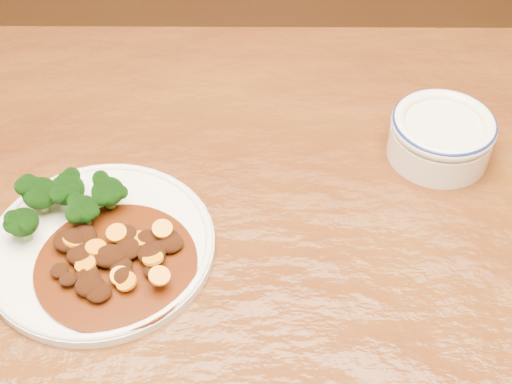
{
  "coord_description": "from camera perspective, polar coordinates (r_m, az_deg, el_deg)",
  "views": [
    {
      "loc": [
        -0.07,
        -0.5,
        1.37
      ],
      "look_at": [
        -0.03,
        0.08,
        0.77
      ],
      "focal_mm": 50.0,
      "sensor_mm": 36.0,
      "label": 1
    }
  ],
  "objects": [
    {
      "name": "dip_bowl",
      "position": [
        0.92,
        14.6,
        4.45
      ],
      "size": [
        0.13,
        0.13,
        0.06
      ],
      "rotation": [
        0.0,
        0.0,
        0.36
      ],
      "color": "silver",
      "rests_on": "dining_table"
    },
    {
      "name": "dining_table",
      "position": [
        0.86,
        2.25,
        -8.15
      ],
      "size": [
        1.57,
        1.02,
        0.75
      ],
      "rotation": [
        0.0,
        0.0,
        -0.08
      ],
      "color": "#56300F",
      "rests_on": "ground"
    },
    {
      "name": "dinner_plate",
      "position": [
        0.81,
        -12.33,
        -4.2
      ],
      "size": [
        0.26,
        0.26,
        0.02
      ],
      "rotation": [
        0.0,
        0.0,
        0.25
      ],
      "color": "white",
      "rests_on": "dining_table"
    },
    {
      "name": "broccoli_florets",
      "position": [
        0.83,
        -15.13,
        -0.59
      ],
      "size": [
        0.13,
        0.08,
        0.04
      ],
      "color": "#6D994F",
      "rests_on": "dinner_plate"
    },
    {
      "name": "mince_stew",
      "position": [
        0.78,
        -11.44,
        -5.19
      ],
      "size": [
        0.18,
        0.18,
        0.03
      ],
      "color": "#441B07",
      "rests_on": "dinner_plate"
    }
  ]
}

